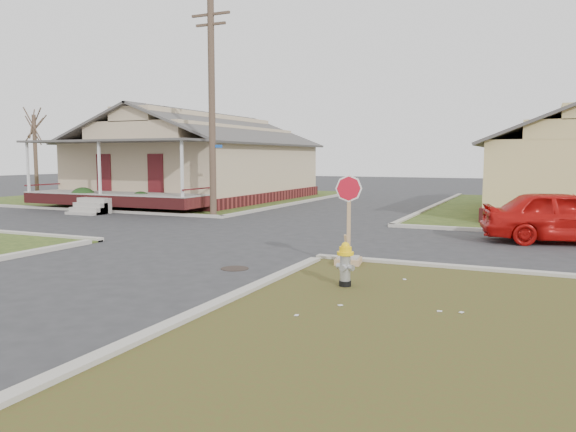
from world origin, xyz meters
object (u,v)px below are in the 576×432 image
at_px(utility_pole, 212,106).
at_px(fire_hydrant, 345,262).
at_px(stop_sign, 348,245).
at_px(red_sedan, 564,217).

relative_size(utility_pole, fire_hydrant, 10.39).
distance_m(fire_hydrant, stop_sign, 2.29).
relative_size(utility_pole, red_sedan, 1.94).
height_order(fire_hydrant, red_sedan, red_sedan).
relative_size(fire_hydrant, red_sedan, 0.19).
xyz_separation_m(fire_hydrant, stop_sign, (-0.65, 2.19, -0.02)).
bearing_deg(fire_hydrant, utility_pole, 148.72).
xyz_separation_m(utility_pole, red_sedan, (13.39, -1.97, -3.87)).
bearing_deg(utility_pole, fire_hydrant, -47.61).
bearing_deg(stop_sign, fire_hydrant, -82.66).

